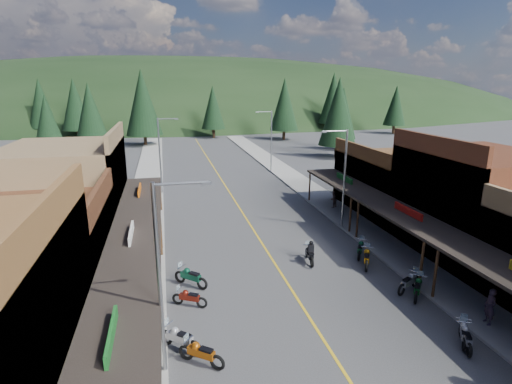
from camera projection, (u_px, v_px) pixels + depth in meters
ground at (288, 284)px, 23.45m from camera, size 220.00×220.00×0.00m
centerline at (231, 195)px, 42.25m from camera, size 0.15×90.00×0.01m
sidewalk_west at (146, 199)px, 40.33m from camera, size 3.40×94.00×0.15m
sidewalk_east at (309, 189)px, 44.13m from camera, size 3.40×94.00×0.15m
shop_west_2 at (34, 254)px, 21.39m from camera, size 10.90×9.00×6.20m
shop_west_3 at (70, 191)px, 30.14m from camera, size 10.90×10.20×8.20m
shop_east_2 at (475, 203)px, 27.13m from camera, size 10.90×9.00×8.20m
shop_east_3 at (395, 184)px, 36.41m from camera, size 10.90×10.20×6.20m
streetlight_0 at (163, 272)px, 15.13m from camera, size 2.16×0.18×8.00m
streetlight_1 at (161, 152)px, 41.44m from camera, size 2.16×0.18×8.00m
streetlight_2 at (343, 175)px, 31.32m from camera, size 2.16×0.18×8.00m
streetlight_3 at (270, 138)px, 51.99m from camera, size 2.16×0.18×8.00m
ridge_hill at (180, 115)px, 150.33m from camera, size 310.00×140.00×60.00m
pine_1 at (75, 104)px, 82.10m from camera, size 5.88×5.88×12.50m
pine_2 at (143, 102)px, 73.68m from camera, size 6.72×6.72×14.00m
pine_3 at (213, 107)px, 84.65m from camera, size 5.04×5.04×11.00m
pine_4 at (284, 104)px, 81.87m from camera, size 5.88×5.88×12.50m
pine_5 at (333, 98)px, 96.44m from camera, size 6.72×6.72×14.00m
pine_6 at (396, 105)px, 91.93m from camera, size 5.04×5.04×11.00m
pine_7 at (41, 103)px, 85.99m from camera, size 5.88×5.88×12.50m
pine_8 at (48, 124)px, 54.67m from camera, size 4.48×4.48×10.00m
pine_9 at (343, 113)px, 69.30m from camera, size 4.93×4.93×10.80m
pine_10 at (90, 113)px, 64.73m from camera, size 5.38×5.38×11.60m
pine_11 at (338, 112)px, 61.64m from camera, size 5.82×5.82×12.40m
bike_west_5 at (201, 352)px, 16.55m from camera, size 2.14×1.88×1.23m
bike_west_6 at (180, 337)px, 17.47m from camera, size 2.20×2.06×1.29m
bike_west_7 at (189, 297)px, 20.95m from camera, size 2.00×1.50×1.10m
bike_west_8 at (191, 276)px, 23.02m from camera, size 2.19×2.13×1.31m
bike_east_4 at (466, 336)px, 17.71m from camera, size 1.44×2.00×1.10m
bike_east_5 at (464, 332)px, 18.04m from camera, size 1.60×1.87×1.07m
bike_east_6 at (418, 287)px, 21.86m from camera, size 1.95×2.12×1.24m
bike_east_7 at (409, 281)px, 22.49m from camera, size 2.23×1.65×1.23m
bike_east_8 at (367, 257)px, 25.55m from camera, size 1.74×2.36×1.30m
bike_east_9 at (360, 248)px, 27.08m from camera, size 1.74×2.14×1.20m
rider_on_bike at (310, 253)px, 26.10m from camera, size 1.00×2.19×1.61m
pedestrian_east_a at (490, 306)px, 19.11m from camera, size 0.54×0.73×1.83m
pedestrian_east_b at (333, 199)px, 37.27m from camera, size 0.88×0.77×1.57m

